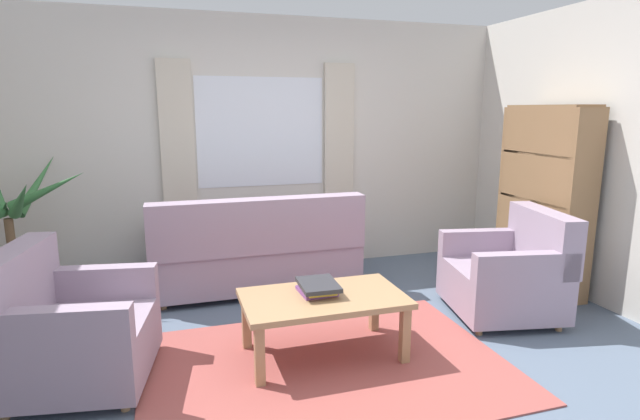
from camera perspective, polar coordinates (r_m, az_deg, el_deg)
name	(u,v)px	position (r m, az deg, el deg)	size (l,w,h in m)	color
ground_plane	(326,367)	(3.47, 0.74, -17.52)	(6.24, 6.24, 0.00)	slate
wall_back	(260,147)	(5.25, -6.85, 7.22)	(5.32, 0.12, 2.60)	silver
window_with_curtains	(261,132)	(5.16, -6.72, 8.82)	(1.98, 0.07, 1.40)	white
area_rug	(326,366)	(3.47, 0.74, -17.43)	(2.38, 1.68, 0.01)	#9E4C47
couch	(256,252)	(4.71, -7.34, -4.82)	(1.90, 0.82, 0.92)	#998499
armchair_left	(69,330)	(3.49, -26.76, -12.19)	(0.95, 0.96, 0.88)	#998499
armchair_right	(509,274)	(4.41, 20.85, -6.83)	(0.96, 0.98, 0.88)	#998499
coffee_table	(323,304)	(3.45, 0.38, -10.67)	(1.10, 0.64, 0.44)	#A87F56
book_stack_on_table	(318,287)	(3.46, -0.24, -8.83)	(0.26, 0.34, 0.08)	#7F478C
potted_plant	(15,255)	(4.88, -31.51, -4.44)	(1.18, 1.03, 1.32)	#9E6B4C
bookshelf	(543,207)	(5.01, 24.18, 0.33)	(0.30, 0.94, 1.72)	olive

